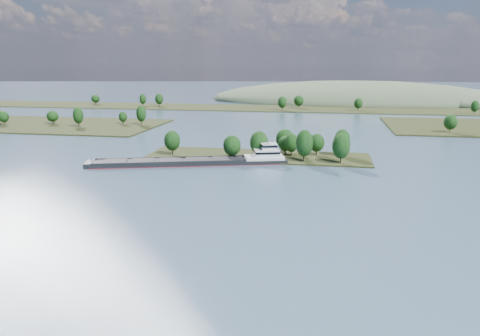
# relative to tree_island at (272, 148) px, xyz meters

# --- Properties ---
(ground) EXTENTS (1800.00, 1800.00, 0.00)m
(ground) POSITION_rel_tree_island_xyz_m (-6.71, -58.66, -4.32)
(ground) COLOR #384B61
(ground) RESTS_ON ground
(tree_island) EXTENTS (100.00, 30.10, 14.97)m
(tree_island) POSITION_rel_tree_island_xyz_m (0.00, 0.00, 0.00)
(tree_island) COLOR black
(tree_island) RESTS_ON ground
(back_shoreline) EXTENTS (900.00, 60.00, 15.90)m
(back_shoreline) POSITION_rel_tree_island_xyz_m (2.09, 221.17, -3.62)
(back_shoreline) COLOR black
(back_shoreline) RESTS_ON ground
(hill_west) EXTENTS (320.00, 160.00, 44.00)m
(hill_west) POSITION_rel_tree_island_xyz_m (53.29, 321.34, -4.32)
(hill_west) COLOR #44553A
(hill_west) RESTS_ON ground
(cargo_barge) EXTENTS (83.12, 33.66, 11.34)m
(cargo_barge) POSITION_rel_tree_island_xyz_m (-27.75, -18.19, -2.90)
(cargo_barge) COLOR black
(cargo_barge) RESTS_ON ground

